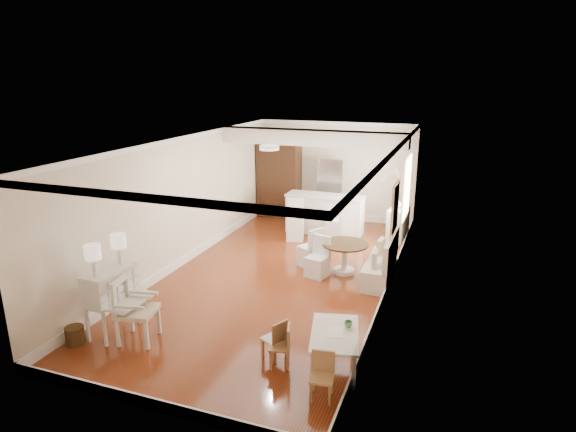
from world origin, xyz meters
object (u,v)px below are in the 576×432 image
Objects in this scene: secretary_bureau at (112,301)px; pantry_cabinet at (279,178)px; dining_table at (345,258)px; slip_chair_far at (310,247)px; sideboard at (398,224)px; gustavian_armchair at (137,310)px; fridge at (342,192)px; slip_chair_near at (317,257)px; bar_stool_right at (332,224)px; breakfast_counter at (325,214)px; kids_chair_c at (322,377)px; wicker_basket at (75,335)px; kids_chair_a at (280,345)px; bar_stool_left at (295,220)px; kids_table at (334,350)px; kids_chair_b at (274,338)px.

pantry_cabinet is at bearing 91.75° from secretary_bureau.
dining_table is 1.09× the size of slip_chair_far.
slip_chair_far is 1.00× the size of sideboard.
fridge is (1.47, 7.29, 0.38)m from gustavian_armchair.
slip_chair_near is 3.95m from fridge.
bar_stool_right is 1.73m from fridge.
breakfast_counter is (-1.13, 2.49, 0.18)m from dining_table.
secretary_bureau is at bearing 164.57° from kids_chair_c.
wicker_basket is 0.32× the size of sideboard.
bar_stool_right is 1.01× the size of sideboard.
pantry_cabinet reaches higher than breakfast_counter.
kids_chair_a is 0.61× the size of bar_stool_left.
gustavian_armchair is 0.51× the size of breakfast_counter.
bar_stool_left is (-1.19, 2.04, 0.10)m from slip_chair_near.
wicker_basket is 0.14× the size of breakfast_counter.
kids_table is at bearing -73.04° from breakfast_counter.
pantry_cabinet is (-2.61, 7.05, 0.83)m from kids_chair_b.
kids_chair_c is 3.98m from slip_chair_near.
slip_chair_far is at bearing -75.66° from bar_stool_left.
bar_stool_left is at bearing -155.07° from sideboard.
wicker_basket is at bearing -107.86° from breakfast_counter.
pantry_cabinet reaches higher than slip_chair_far.
wicker_basket is 3.98m from kids_chair_c.
bar_stool_right is at bearing -151.02° from sideboard.
dining_table is at bearing -83.39° from bar_stool_right.
bar_stool_right is (-1.46, 6.03, 0.13)m from kids_chair_c.
secretary_bureau reaches higher than kids_table.
slip_chair_near is at bearing 99.24° from kids_chair_c.
kids_chair_b is at bearing -175.45° from kids_table.
sideboard is (1.90, 0.05, -0.09)m from breakfast_counter.
kids_chair_c is 4.54m from slip_chair_far.
kids_chair_a reaches higher than kids_chair_c.
gustavian_armchair reaches higher than sideboard.
bar_stool_left reaches higher than kids_chair_b.
pantry_cabinet reaches higher than fridge.
breakfast_counter is 0.89× the size of pantry_cabinet.
kids_table is 1.72× the size of kids_chair_a.
fridge is (-0.44, 3.90, 0.48)m from slip_chair_near.
breakfast_counter is (-1.80, 5.90, 0.24)m from kids_table.
kids_chair_c is at bearing 49.37° from slip_chair_far.
gustavian_armchair is at bearing 7.65° from slip_chair_far.
sideboard is (0.10, 5.95, 0.15)m from kids_table.
bar_stool_left reaches higher than wicker_basket.
breakfast_counter reaches higher than slip_chair_far.
kids_chair_c is (0.91, -0.67, -0.00)m from kids_chair_b.
wicker_basket is 0.34× the size of slip_chair_near.
pantry_cabinet is (-0.43, 7.32, 0.63)m from gustavian_armchair.
bar_stool_left is (-2.35, 5.09, 0.25)m from kids_table.
kids_chair_b reaches higher than kids_table.
bar_stool_left is at bearing 133.93° from slip_chair_near.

